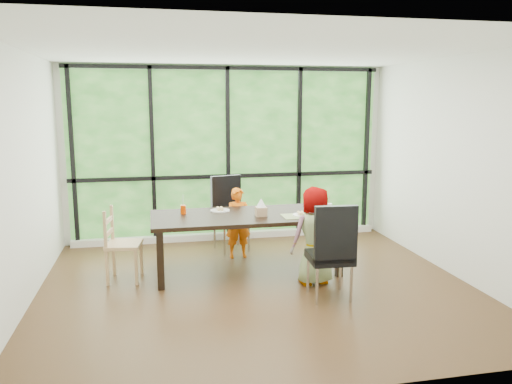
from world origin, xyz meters
TOP-DOWN VIEW (x-y plane):
  - ground at (0.00, 0.00)m, footprint 5.00×5.00m
  - back_wall at (0.00, 2.25)m, footprint 5.00×0.00m
  - foliage_backdrop at (0.00, 2.23)m, footprint 4.80×0.02m
  - window_mullions at (0.00, 2.19)m, footprint 4.80×0.06m
  - window_sill at (0.00, 2.15)m, footprint 4.80×0.12m
  - dining_table at (-0.02, 0.55)m, footprint 2.44×1.18m
  - chair_window_leather at (-0.06, 1.53)m, footprint 0.56×0.56m
  - chair_interior_leather at (0.72, -0.48)m, footprint 0.48×0.48m
  - chair_end_beech at (-1.53, 0.54)m, footprint 0.46×0.47m
  - child_toddler at (-0.02, 1.17)m, footprint 0.36×0.24m
  - child_older at (0.69, -0.03)m, footprint 0.61×0.44m
  - placemat at (0.60, 0.32)m, footprint 0.41×0.30m
  - plate_far at (-0.32, 0.81)m, footprint 0.25×0.25m
  - plate_near at (0.66, 0.34)m, footprint 0.26×0.26m
  - orange_cup at (-0.80, 0.75)m, footprint 0.07×0.07m
  - green_cup at (0.96, 0.24)m, footprint 0.08×0.08m
  - white_mug at (1.11, 0.63)m, footprint 0.08×0.08m
  - tissue_box at (0.14, 0.43)m, footprint 0.13×0.13m
  - crepe_rolls_far at (-0.32, 0.81)m, footprint 0.10×0.12m
  - crepe_rolls_near at (0.66, 0.34)m, footprint 0.15×0.12m
  - straw_white at (-0.80, 0.75)m, footprint 0.01×0.04m
  - straw_pink at (0.96, 0.24)m, footprint 0.01×0.04m
  - tissue at (0.14, 0.43)m, footprint 0.12×0.12m

SIDE VIEW (x-z plane):
  - ground at x=0.00m, z-range 0.00..0.00m
  - window_sill at x=0.00m, z-range 0.00..0.10m
  - dining_table at x=-0.02m, z-range 0.00..0.75m
  - chair_end_beech at x=-1.53m, z-range 0.00..0.90m
  - child_toddler at x=-0.02m, z-range 0.00..0.98m
  - chair_window_leather at x=-0.06m, z-range 0.00..1.08m
  - chair_interior_leather at x=0.72m, z-range 0.00..1.08m
  - child_older at x=0.69m, z-range 0.00..1.17m
  - placemat at x=0.60m, z-range 0.75..0.76m
  - plate_far at x=-0.32m, z-range 0.75..0.77m
  - plate_near at x=0.66m, z-range 0.75..0.77m
  - crepe_rolls_far at x=-0.32m, z-range 0.77..0.80m
  - crepe_rolls_near at x=0.66m, z-range 0.77..0.80m
  - white_mug at x=1.11m, z-range 0.75..0.83m
  - orange_cup at x=-0.80m, z-range 0.75..0.86m
  - tissue_box at x=0.14m, z-range 0.75..0.86m
  - green_cup at x=0.96m, z-range 0.75..0.87m
  - straw_white at x=-0.80m, z-range 0.80..1.00m
  - straw_pink at x=0.96m, z-range 0.81..1.01m
  - tissue at x=0.14m, z-range 0.86..0.97m
  - back_wall at x=0.00m, z-range -1.15..3.85m
  - foliage_backdrop at x=0.00m, z-range 0.03..2.67m
  - window_mullions at x=0.00m, z-range 0.03..2.67m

